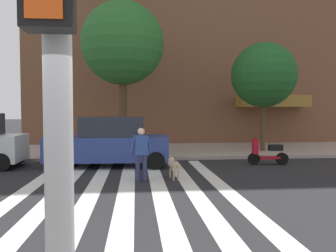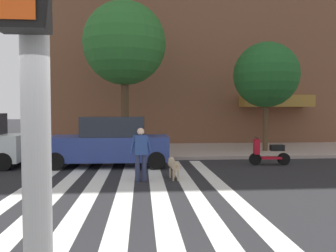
{
  "view_description": "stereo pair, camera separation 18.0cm",
  "coord_description": "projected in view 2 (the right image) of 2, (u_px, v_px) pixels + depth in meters",
  "views": [
    {
      "loc": [
        0.07,
        -2.68,
        2.16
      ],
      "look_at": [
        1.11,
        8.14,
        1.66
      ],
      "focal_mm": 35.79,
      "sensor_mm": 36.0,
      "label": 1
    },
    {
      "loc": [
        0.25,
        -2.69,
        2.16
      ],
      "look_at": [
        1.11,
        8.14,
        1.66
      ],
      "focal_mm": 35.79,
      "sensor_mm": 36.0,
      "label": 2
    }
  ],
  "objects": [
    {
      "name": "ground_plane",
      "position": [
        132.0,
        195.0,
        8.62
      ],
      "size": [
        160.0,
        160.0,
        0.0
      ],
      "primitive_type": "plane",
      "color": "#232326"
    },
    {
      "name": "sidewalk_far",
      "position": [
        137.0,
        151.0,
        17.47
      ],
      "size": [
        80.0,
        6.0,
        0.15
      ],
      "primitive_type": "cube",
      "color": "#A5938A",
      "rests_on": "ground_plane"
    },
    {
      "name": "crosswalk_stripes",
      "position": [
        124.0,
        195.0,
        8.61
      ],
      "size": [
        5.85,
        11.18,
        0.01
      ],
      "color": "silver",
      "rests_on": "ground_plane"
    },
    {
      "name": "parked_car_behind_first",
      "position": [
        110.0,
        143.0,
        13.05
      ],
      "size": [
        4.66,
        2.06,
        1.93
      ],
      "color": "navy",
      "rests_on": "ground_plane"
    },
    {
      "name": "parked_scooter",
      "position": [
        269.0,
        153.0,
        13.28
      ],
      "size": [
        1.63,
        0.5,
        1.11
      ],
      "color": "black",
      "rests_on": "ground_plane"
    },
    {
      "name": "street_tree_nearest",
      "position": [
        125.0,
        44.0,
        16.21
      ],
      "size": [
        4.02,
        4.02,
        7.29
      ],
      "color": "#4C3823",
      "rests_on": "sidewalk_far"
    },
    {
      "name": "street_tree_middle",
      "position": [
        266.0,
        75.0,
        16.71
      ],
      "size": [
        3.25,
        3.25,
        5.43
      ],
      "color": "#4C3823",
      "rests_on": "sidewalk_far"
    },
    {
      "name": "pedestrian_dog_walker",
      "position": [
        141.0,
        151.0,
        10.2
      ],
      "size": [
        0.71,
        0.28,
        1.64
      ],
      "color": "#282D4C",
      "rests_on": "ground_plane"
    },
    {
      "name": "dog_on_leash",
      "position": [
        174.0,
        165.0,
        10.6
      ],
      "size": [
        0.33,
        1.14,
        0.65
      ],
      "color": "tan",
      "rests_on": "ground_plane"
    }
  ]
}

